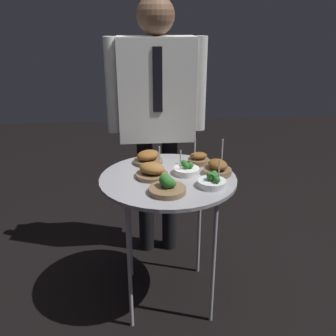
% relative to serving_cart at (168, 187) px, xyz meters
% --- Properties ---
extents(ground_plane, '(8.00, 8.00, 0.00)m').
position_rel_serving_cart_xyz_m(ground_plane, '(0.00, 0.00, -0.70)').
color(ground_plane, black).
extents(serving_cart, '(0.70, 0.70, 0.75)m').
position_rel_serving_cart_xyz_m(serving_cart, '(0.00, 0.00, 0.00)').
color(serving_cart, '#939399').
rests_on(serving_cart, ground_plane).
extents(bowl_roast_back_left, '(0.17, 0.17, 0.16)m').
position_rel_serving_cart_xyz_m(bowl_roast_back_left, '(-0.08, 0.01, 0.09)').
color(bowl_roast_back_left, brown).
rests_on(bowl_roast_back_left, serving_cart).
extents(bowl_broccoli_back_right, '(0.14, 0.14, 0.15)m').
position_rel_serving_cart_xyz_m(bowl_broccoli_back_right, '(0.20, -0.13, 0.08)').
color(bowl_broccoli_back_right, silver).
rests_on(bowl_broccoli_back_right, serving_cart).
extents(bowl_broccoli_far_rim, '(0.17, 0.17, 0.08)m').
position_rel_serving_cart_xyz_m(bowl_broccoli_far_rim, '(-0.02, -0.18, 0.08)').
color(bowl_broccoli_far_rim, brown).
rests_on(bowl_broccoli_far_rim, serving_cart).
extents(bowl_roast_front_left, '(0.12, 0.12, 0.16)m').
position_rel_serving_cart_xyz_m(bowl_roast_front_left, '(0.19, 0.17, 0.08)').
color(bowl_roast_front_left, brown).
rests_on(bowl_roast_front_left, serving_cart).
extents(bowl_roast_near_rim, '(0.17, 0.16, 0.07)m').
position_rel_serving_cart_xyz_m(bowl_roast_near_rim, '(-0.09, 0.21, 0.08)').
color(bowl_roast_near_rim, brown).
rests_on(bowl_roast_near_rim, serving_cart).
extents(bowl_roast_front_center, '(0.15, 0.15, 0.18)m').
position_rel_serving_cart_xyz_m(bowl_roast_front_center, '(0.26, 0.02, 0.09)').
color(bowl_roast_front_center, brown).
rests_on(bowl_roast_front_center, serving_cart).
extents(bowl_broccoli_center, '(0.13, 0.13, 0.14)m').
position_rel_serving_cart_xyz_m(bowl_broccoli_center, '(0.10, 0.04, 0.07)').
color(bowl_broccoli_center, white).
rests_on(bowl_broccoli_center, serving_cart).
extents(waiter_figure, '(0.60, 0.23, 1.63)m').
position_rel_serving_cart_xyz_m(waiter_figure, '(-0.02, 0.50, 0.33)').
color(waiter_figure, black).
rests_on(waiter_figure, ground_plane).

